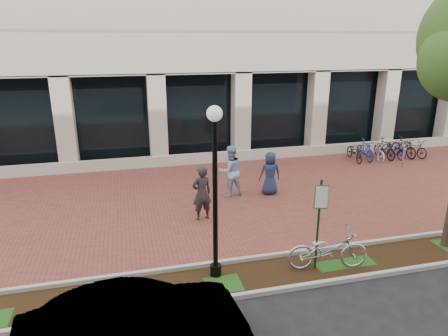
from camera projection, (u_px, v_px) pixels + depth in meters
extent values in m
plane|color=black|center=(226.00, 198.00, 14.94)|extent=(120.00, 120.00, 0.00)
cube|color=brown|center=(226.00, 197.00, 14.94)|extent=(40.00, 9.00, 0.01)
cube|color=black|center=(277.00, 273.00, 10.10)|extent=(40.00, 1.50, 0.01)
cube|color=#A3A49A|center=(267.00, 256.00, 10.77)|extent=(40.00, 0.12, 0.12)
cube|color=#A3A49A|center=(289.00, 288.00, 9.39)|extent=(40.00, 0.12, 0.12)
cube|color=black|center=(198.00, 116.00, 19.47)|extent=(40.00, 0.15, 4.20)
cube|color=beige|center=(203.00, 158.00, 19.02)|extent=(40.00, 0.25, 0.50)
cube|color=beige|center=(200.00, 118.00, 18.82)|extent=(0.80, 0.80, 4.20)
cube|color=#14381B|center=(318.00, 226.00, 9.95)|extent=(0.05, 0.05, 2.44)
cube|color=#1B6C27|center=(321.00, 197.00, 9.68)|extent=(0.34, 0.02, 0.62)
cube|color=white|center=(321.00, 197.00, 9.67)|extent=(0.30, 0.01, 0.56)
cylinder|color=black|center=(216.00, 270.00, 9.97)|extent=(0.28, 0.28, 0.30)
cylinder|color=black|center=(215.00, 203.00, 9.41)|extent=(0.12, 0.12, 3.95)
sphere|color=silver|center=(214.00, 114.00, 8.76)|extent=(0.36, 0.36, 0.36)
imported|color=#B8B7BB|center=(328.00, 249.00, 10.16)|extent=(2.18, 1.08, 1.09)
imported|color=#242428|center=(202.00, 193.00, 12.88)|extent=(0.74, 0.56, 1.82)
imported|color=#93B5DB|center=(230.00, 171.00, 14.88)|extent=(1.07, 0.91, 1.95)
imported|color=#1E294C|center=(270.00, 173.00, 15.07)|extent=(0.84, 0.58, 1.65)
cylinder|color=#B1B1B6|center=(403.00, 159.00, 18.34)|extent=(0.11, 0.11, 0.83)
sphere|color=#B1B1B6|center=(405.00, 149.00, 18.19)|extent=(0.12, 0.12, 0.12)
imported|color=black|center=(355.00, 152.00, 19.38)|extent=(0.84, 1.79, 0.90)
imported|color=navy|center=(365.00, 150.00, 19.49)|extent=(0.62, 1.70, 1.00)
imported|color=silver|center=(375.00, 150.00, 19.63)|extent=(0.66, 1.74, 0.90)
imported|color=black|center=(385.00, 149.00, 19.75)|extent=(0.50, 1.67, 1.00)
imported|color=navy|center=(394.00, 149.00, 19.89)|extent=(0.71, 1.75, 0.90)
imported|color=black|center=(404.00, 147.00, 20.00)|extent=(0.67, 1.71, 1.00)
imported|color=black|center=(413.00, 147.00, 20.14)|extent=(0.88, 1.80, 0.90)
cylinder|color=#B1B1B6|center=(384.00, 151.00, 19.78)|extent=(0.04, 0.04, 0.80)
imported|color=#A6A7AB|center=(135.00, 329.00, 7.18)|extent=(4.22, 1.81, 1.35)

